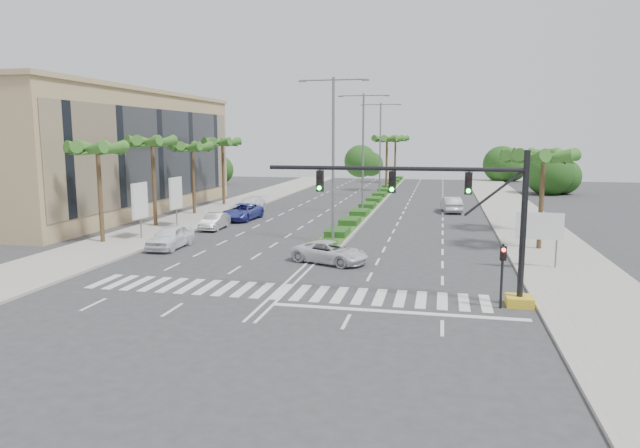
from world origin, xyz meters
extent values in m
plane|color=#333335|center=(0.00, 0.00, 0.00)|extent=(160.00, 160.00, 0.00)
cube|color=gray|center=(15.20, 20.00, 0.07)|extent=(6.00, 120.00, 0.15)
cube|color=gray|center=(-15.20, 20.00, 0.07)|extent=(6.00, 120.00, 0.15)
cube|color=gray|center=(0.00, 45.00, 0.10)|extent=(2.20, 75.00, 0.20)
cube|color=#345E20|center=(0.00, 45.00, 0.22)|extent=(1.80, 75.00, 0.04)
cube|color=tan|center=(-26.00, 26.00, 6.00)|extent=(12.00, 36.00, 12.00)
cube|color=gold|center=(11.50, 0.00, 0.23)|extent=(1.20, 1.20, 0.45)
cylinder|color=black|center=(11.50, 0.00, 3.70)|extent=(0.28, 0.28, 7.00)
cylinder|color=black|center=(5.50, 0.00, 6.30)|extent=(12.00, 0.20, 0.20)
cylinder|color=black|center=(10.10, 0.00, 5.20)|extent=(2.53, 0.12, 2.15)
cube|color=black|center=(9.00, 0.00, 5.65)|extent=(0.32, 0.24, 1.00)
cylinder|color=#19E533|center=(9.00, -0.14, 5.33)|extent=(0.20, 0.06, 0.20)
cube|color=black|center=(5.50, 0.00, 5.65)|extent=(0.32, 0.24, 1.00)
cylinder|color=#19E533|center=(5.50, -0.14, 5.33)|extent=(0.20, 0.06, 0.20)
cube|color=black|center=(2.00, 0.00, 5.65)|extent=(0.32, 0.24, 1.00)
cylinder|color=#19E533|center=(2.00, -0.14, 5.33)|extent=(0.20, 0.06, 0.20)
cylinder|color=black|center=(10.60, -0.60, 1.50)|extent=(0.12, 0.12, 3.00)
cube|color=black|center=(10.60, -0.75, 2.60)|extent=(0.28, 0.22, 0.65)
cylinder|color=red|center=(10.60, -0.88, 2.78)|extent=(0.18, 0.05, 0.18)
cylinder|color=slate|center=(12.50, 8.00, 1.40)|extent=(0.10, 0.10, 2.80)
cylinder|color=slate|center=(14.50, 8.00, 1.40)|extent=(0.10, 0.10, 2.80)
cube|color=#0C6638|center=(13.50, 8.00, 2.60)|extent=(2.60, 0.08, 1.50)
cube|color=white|center=(13.50, 7.95, 2.60)|extent=(2.70, 0.02, 1.60)
cylinder|color=slate|center=(-14.50, 12.00, 1.40)|extent=(0.12, 0.12, 2.80)
cube|color=white|center=(-14.50, 12.00, 3.00)|extent=(0.18, 2.10, 2.70)
cube|color=#D8594C|center=(-14.50, 12.00, 3.00)|extent=(0.12, 2.00, 2.60)
cylinder|color=slate|center=(-14.50, 18.00, 1.40)|extent=(0.12, 0.12, 2.80)
cube|color=white|center=(-14.50, 18.00, 3.00)|extent=(0.18, 2.10, 2.70)
cube|color=#D8594C|center=(-14.50, 18.00, 3.00)|extent=(0.12, 2.00, 2.60)
cylinder|color=brown|center=(-16.50, 10.00, 3.50)|extent=(0.32, 0.32, 7.00)
sphere|color=brown|center=(-16.50, 10.00, 6.90)|extent=(0.70, 0.70, 0.70)
cone|color=#2C5F1E|center=(-15.40, 10.00, 6.80)|extent=(0.90, 3.62, 1.50)
cone|color=#2C5F1E|center=(-15.81, 10.86, 6.80)|extent=(3.39, 2.96, 1.50)
cone|color=#2C5F1E|center=(-16.74, 11.07, 6.80)|extent=(3.73, 1.68, 1.50)
cone|color=#2C5F1E|center=(-17.49, 10.48, 6.80)|extent=(2.38, 3.65, 1.50)
cone|color=#2C5F1E|center=(-17.49, 9.52, 6.80)|extent=(2.38, 3.65, 1.50)
cone|color=#2C5F1E|center=(-16.74, 8.93, 6.80)|extent=(3.73, 1.68, 1.50)
cone|color=#2C5F1E|center=(-15.81, 9.14, 6.80)|extent=(3.39, 2.96, 1.50)
cylinder|color=brown|center=(-16.50, 18.00, 3.70)|extent=(0.32, 0.32, 7.40)
sphere|color=brown|center=(-16.50, 18.00, 7.30)|extent=(0.70, 0.70, 0.70)
cone|color=#2C5F1E|center=(-15.40, 18.00, 7.20)|extent=(0.90, 3.62, 1.50)
cone|color=#2C5F1E|center=(-15.81, 18.86, 7.20)|extent=(3.39, 2.96, 1.50)
cone|color=#2C5F1E|center=(-16.74, 19.07, 7.20)|extent=(3.73, 1.68, 1.50)
cone|color=#2C5F1E|center=(-17.49, 18.48, 7.20)|extent=(2.38, 3.65, 1.50)
cone|color=#2C5F1E|center=(-17.49, 17.52, 7.20)|extent=(2.38, 3.65, 1.50)
cone|color=#2C5F1E|center=(-16.74, 16.93, 7.20)|extent=(3.73, 1.68, 1.50)
cone|color=#2C5F1E|center=(-15.81, 17.14, 7.20)|extent=(3.39, 2.96, 1.50)
cylinder|color=brown|center=(-16.50, 26.00, 3.40)|extent=(0.32, 0.32, 6.80)
sphere|color=brown|center=(-16.50, 26.00, 6.70)|extent=(0.70, 0.70, 0.70)
cone|color=#2C5F1E|center=(-15.40, 26.00, 6.60)|extent=(0.90, 3.62, 1.50)
cone|color=#2C5F1E|center=(-15.81, 26.86, 6.60)|extent=(3.39, 2.96, 1.50)
cone|color=#2C5F1E|center=(-16.74, 27.07, 6.60)|extent=(3.73, 1.68, 1.50)
cone|color=#2C5F1E|center=(-17.49, 26.48, 6.60)|extent=(2.38, 3.65, 1.50)
cone|color=#2C5F1E|center=(-17.49, 25.52, 6.60)|extent=(2.38, 3.65, 1.50)
cone|color=#2C5F1E|center=(-16.74, 24.93, 6.60)|extent=(3.73, 1.68, 1.50)
cone|color=#2C5F1E|center=(-15.81, 25.14, 6.60)|extent=(3.39, 2.96, 1.50)
cylinder|color=brown|center=(-16.50, 34.00, 3.60)|extent=(0.32, 0.32, 7.20)
sphere|color=brown|center=(-16.50, 34.00, 7.10)|extent=(0.70, 0.70, 0.70)
cone|color=#2C5F1E|center=(-15.40, 34.00, 7.00)|extent=(0.90, 3.62, 1.50)
cone|color=#2C5F1E|center=(-15.81, 34.86, 7.00)|extent=(3.39, 2.96, 1.50)
cone|color=#2C5F1E|center=(-16.74, 35.07, 7.00)|extent=(3.73, 1.68, 1.50)
cone|color=#2C5F1E|center=(-17.49, 34.48, 7.00)|extent=(2.38, 3.65, 1.50)
cone|color=#2C5F1E|center=(-17.49, 33.52, 7.00)|extent=(2.38, 3.65, 1.50)
cone|color=#2C5F1E|center=(-16.74, 32.93, 7.00)|extent=(3.73, 1.68, 1.50)
cone|color=#2C5F1E|center=(-15.81, 33.14, 7.00)|extent=(3.39, 2.96, 1.50)
cylinder|color=brown|center=(14.50, 14.00, 3.25)|extent=(0.32, 0.32, 6.50)
sphere|color=brown|center=(14.50, 14.00, 6.40)|extent=(0.70, 0.70, 0.70)
cone|color=#2C5F1E|center=(15.60, 14.00, 6.30)|extent=(0.90, 3.62, 1.50)
cone|color=#2C5F1E|center=(15.19, 14.86, 6.30)|extent=(3.39, 2.96, 1.50)
cone|color=#2C5F1E|center=(14.26, 15.07, 6.30)|extent=(3.73, 1.68, 1.50)
cone|color=#2C5F1E|center=(13.51, 14.48, 6.30)|extent=(2.38, 3.65, 1.50)
cone|color=#2C5F1E|center=(13.51, 13.52, 6.30)|extent=(2.38, 3.65, 1.50)
cone|color=#2C5F1E|center=(14.26, 12.93, 6.30)|extent=(3.73, 1.68, 1.50)
cone|color=#2C5F1E|center=(15.19, 13.14, 6.30)|extent=(3.39, 2.96, 1.50)
cylinder|color=brown|center=(14.50, 22.00, 3.10)|extent=(0.32, 0.32, 6.20)
sphere|color=brown|center=(14.50, 22.00, 6.10)|extent=(0.70, 0.70, 0.70)
cone|color=#2C5F1E|center=(15.60, 22.00, 6.00)|extent=(0.90, 3.62, 1.50)
cone|color=#2C5F1E|center=(15.19, 22.86, 6.00)|extent=(3.39, 2.96, 1.50)
cone|color=#2C5F1E|center=(14.26, 23.07, 6.00)|extent=(3.73, 1.68, 1.50)
cone|color=#2C5F1E|center=(13.51, 22.48, 6.00)|extent=(2.38, 3.65, 1.50)
cone|color=#2C5F1E|center=(13.51, 21.52, 6.00)|extent=(2.38, 3.65, 1.50)
cone|color=#2C5F1E|center=(14.26, 20.93, 6.00)|extent=(3.73, 1.68, 1.50)
cone|color=#2C5F1E|center=(15.19, 21.14, 6.00)|extent=(3.39, 2.96, 1.50)
cylinder|color=brown|center=(0.00, 55.00, 3.75)|extent=(0.32, 0.32, 7.50)
sphere|color=brown|center=(0.00, 55.00, 7.40)|extent=(0.70, 0.70, 0.70)
cone|color=#2C5F1E|center=(1.10, 55.00, 7.30)|extent=(0.90, 3.62, 1.50)
cone|color=#2C5F1E|center=(0.69, 55.86, 7.30)|extent=(3.39, 2.96, 1.50)
cone|color=#2C5F1E|center=(-0.24, 56.07, 7.30)|extent=(3.73, 1.68, 1.50)
cone|color=#2C5F1E|center=(-0.99, 55.48, 7.30)|extent=(2.38, 3.65, 1.50)
cone|color=#2C5F1E|center=(-0.99, 54.52, 7.30)|extent=(2.38, 3.65, 1.50)
cone|color=#2C5F1E|center=(-0.24, 53.93, 7.30)|extent=(3.73, 1.68, 1.50)
cone|color=#2C5F1E|center=(0.69, 54.14, 7.30)|extent=(3.39, 2.96, 1.50)
cylinder|color=brown|center=(0.00, 70.00, 3.75)|extent=(0.32, 0.32, 7.50)
sphere|color=brown|center=(0.00, 70.00, 7.40)|extent=(0.70, 0.70, 0.70)
cone|color=#2C5F1E|center=(1.10, 70.00, 7.30)|extent=(0.90, 3.62, 1.50)
cone|color=#2C5F1E|center=(0.69, 70.86, 7.30)|extent=(3.39, 2.96, 1.50)
cone|color=#2C5F1E|center=(-0.24, 71.07, 7.30)|extent=(3.73, 1.68, 1.50)
cone|color=#2C5F1E|center=(-0.99, 70.48, 7.30)|extent=(2.38, 3.65, 1.50)
cone|color=#2C5F1E|center=(-0.99, 69.52, 7.30)|extent=(2.38, 3.65, 1.50)
cone|color=#2C5F1E|center=(-0.24, 68.93, 7.30)|extent=(3.73, 1.68, 1.50)
cone|color=#2C5F1E|center=(0.69, 69.14, 7.30)|extent=(3.39, 2.96, 1.50)
cylinder|color=slate|center=(0.00, 14.00, 6.00)|extent=(0.20, 0.20, 12.00)
cylinder|color=slate|center=(-1.20, 14.00, 11.80)|extent=(2.40, 0.10, 0.10)
cylinder|color=slate|center=(1.20, 14.00, 11.80)|extent=(2.40, 0.10, 0.10)
cube|color=slate|center=(-2.30, 14.00, 11.75)|extent=(0.50, 0.25, 0.12)
cube|color=slate|center=(2.30, 14.00, 11.75)|extent=(0.50, 0.25, 0.12)
cylinder|color=slate|center=(0.00, 30.00, 6.00)|extent=(0.20, 0.20, 12.00)
cylinder|color=slate|center=(-1.20, 30.00, 11.80)|extent=(2.40, 0.10, 0.10)
cylinder|color=slate|center=(1.20, 30.00, 11.80)|extent=(2.40, 0.10, 0.10)
cube|color=slate|center=(-2.30, 30.00, 11.75)|extent=(0.50, 0.25, 0.12)
cube|color=slate|center=(2.30, 30.00, 11.75)|extent=(0.50, 0.25, 0.12)
cylinder|color=slate|center=(0.00, 46.00, 6.00)|extent=(0.20, 0.20, 12.00)
cylinder|color=slate|center=(-1.20, 46.00, 11.80)|extent=(2.40, 0.10, 0.10)
cylinder|color=slate|center=(1.20, 46.00, 11.80)|extent=(2.40, 0.10, 0.10)
cube|color=slate|center=(-2.30, 46.00, 11.75)|extent=(0.50, 0.25, 0.12)
cube|color=slate|center=(2.30, 46.00, 11.75)|extent=(0.50, 0.25, 0.12)
imported|color=white|center=(-10.76, 9.35, 0.81)|extent=(1.95, 4.77, 1.62)
imported|color=silver|center=(-10.95, 17.87, 0.68)|extent=(1.59, 4.19, 1.36)
imported|color=#323899|center=(-10.56, 23.55, 0.77)|extent=(2.92, 5.68, 1.53)
imported|color=white|center=(-11.80, 29.34, 0.74)|extent=(2.55, 5.28, 1.48)
imported|color=silver|center=(1.15, 7.07, 0.68)|extent=(5.34, 3.83, 1.35)
imported|color=silver|center=(8.84, 33.47, 0.81)|extent=(2.33, 5.10, 1.62)
camera|label=1|loc=(7.78, -27.01, 7.78)|focal=32.00mm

